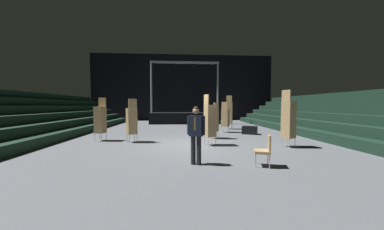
{
  "coord_description": "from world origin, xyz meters",
  "views": [
    {
      "loc": [
        -0.61,
        -8.86,
        1.81
      ],
      "look_at": [
        -0.03,
        -0.53,
        1.4
      ],
      "focal_mm": 18.07,
      "sensor_mm": 36.0,
      "label": 1
    }
  ],
  "objects_px": {
    "man_with_tie": "(196,132)",
    "chair_stack_front_right": "(225,117)",
    "stage_riser": "(185,117)",
    "equipment_road_case": "(250,130)",
    "chair_stack_mid_left": "(132,121)",
    "chair_stack_rear_right": "(229,112)",
    "chair_stack_mid_right": "(100,119)",
    "chair_stack_front_left": "(210,120)",
    "chair_stack_rear_left": "(213,121)",
    "chair_stack_mid_centre": "(289,119)",
    "loose_chair_near_man": "(265,149)"
  },
  "relations": [
    {
      "from": "man_with_tie",
      "to": "chair_stack_front_right",
      "type": "height_order",
      "value": "chair_stack_front_right"
    },
    {
      "from": "stage_riser",
      "to": "equipment_road_case",
      "type": "height_order",
      "value": "stage_riser"
    },
    {
      "from": "chair_stack_mid_left",
      "to": "man_with_tie",
      "type": "bearing_deg",
      "value": -83.89
    },
    {
      "from": "chair_stack_rear_right",
      "to": "chair_stack_mid_right",
      "type": "bearing_deg",
      "value": -128.54
    },
    {
      "from": "chair_stack_front_left",
      "to": "stage_riser",
      "type": "bearing_deg",
      "value": 166.15
    },
    {
      "from": "chair_stack_rear_left",
      "to": "chair_stack_mid_left",
      "type": "bearing_deg",
      "value": 148.06
    },
    {
      "from": "chair_stack_mid_left",
      "to": "chair_stack_mid_centre",
      "type": "distance_m",
      "value": 7.26
    },
    {
      "from": "stage_riser",
      "to": "chair_stack_rear_left",
      "type": "xyz_separation_m",
      "value": [
        1.29,
        -9.31,
        0.33
      ]
    },
    {
      "from": "equipment_road_case",
      "to": "loose_chair_near_man",
      "type": "relative_size",
      "value": 0.95
    },
    {
      "from": "stage_riser",
      "to": "chair_stack_mid_centre",
      "type": "relative_size",
      "value": 2.8
    },
    {
      "from": "chair_stack_front_right",
      "to": "stage_riser",
      "type": "bearing_deg",
      "value": 141.91
    },
    {
      "from": "stage_riser",
      "to": "chair_stack_rear_left",
      "type": "distance_m",
      "value": 9.41
    },
    {
      "from": "chair_stack_mid_right",
      "to": "chair_stack_rear_left",
      "type": "distance_m",
      "value": 5.91
    },
    {
      "from": "chair_stack_mid_right",
      "to": "loose_chair_near_man",
      "type": "distance_m",
      "value": 8.05
    },
    {
      "from": "chair_stack_mid_left",
      "to": "chair_stack_rear_left",
      "type": "relative_size",
      "value": 1.09
    },
    {
      "from": "chair_stack_front_left",
      "to": "chair_stack_rear_right",
      "type": "height_order",
      "value": "chair_stack_rear_right"
    },
    {
      "from": "chair_stack_mid_right",
      "to": "chair_stack_front_right",
      "type": "bearing_deg",
      "value": -145.23
    },
    {
      "from": "chair_stack_mid_left",
      "to": "chair_stack_rear_left",
      "type": "xyz_separation_m",
      "value": [
        4.22,
        0.78,
        -0.08
      ]
    },
    {
      "from": "chair_stack_mid_centre",
      "to": "chair_stack_rear_left",
      "type": "relative_size",
      "value": 1.26
    },
    {
      "from": "equipment_road_case",
      "to": "loose_chair_near_man",
      "type": "height_order",
      "value": "loose_chair_near_man"
    },
    {
      "from": "stage_riser",
      "to": "chair_stack_rear_right",
      "type": "relative_size",
      "value": 2.7
    },
    {
      "from": "stage_riser",
      "to": "chair_stack_rear_left",
      "type": "height_order",
      "value": "stage_riser"
    },
    {
      "from": "chair_stack_mid_right",
      "to": "chair_stack_rear_right",
      "type": "bearing_deg",
      "value": -136.27
    },
    {
      "from": "chair_stack_front_right",
      "to": "chair_stack_mid_left",
      "type": "height_order",
      "value": "chair_stack_mid_left"
    },
    {
      "from": "chair_stack_mid_left",
      "to": "loose_chair_near_man",
      "type": "xyz_separation_m",
      "value": [
        4.86,
        -4.17,
        -0.53
      ]
    },
    {
      "from": "stage_riser",
      "to": "chair_stack_mid_left",
      "type": "distance_m",
      "value": 10.52
    },
    {
      "from": "chair_stack_front_right",
      "to": "man_with_tie",
      "type": "bearing_deg",
      "value": -78.54
    },
    {
      "from": "chair_stack_front_right",
      "to": "chair_stack_mid_right",
      "type": "height_order",
      "value": "chair_stack_mid_right"
    },
    {
      "from": "chair_stack_front_right",
      "to": "chair_stack_rear_left",
      "type": "xyz_separation_m",
      "value": [
        -1.23,
        -2.32,
        -0.04
      ]
    },
    {
      "from": "chair_stack_front_right",
      "to": "chair_stack_mid_centre",
      "type": "relative_size",
      "value": 0.83
    },
    {
      "from": "chair_stack_front_left",
      "to": "chair_stack_rear_right",
      "type": "relative_size",
      "value": 0.9
    },
    {
      "from": "chair_stack_mid_right",
      "to": "equipment_road_case",
      "type": "relative_size",
      "value": 2.47
    },
    {
      "from": "chair_stack_mid_right",
      "to": "chair_stack_rear_right",
      "type": "distance_m",
      "value": 9.03
    },
    {
      "from": "chair_stack_mid_right",
      "to": "loose_chair_near_man",
      "type": "relative_size",
      "value": 2.35
    },
    {
      "from": "chair_stack_front_right",
      "to": "chair_stack_mid_centre",
      "type": "xyz_separation_m",
      "value": [
        1.62,
        -4.73,
        0.21
      ]
    },
    {
      "from": "chair_stack_mid_centre",
      "to": "chair_stack_mid_right",
      "type": "bearing_deg",
      "value": -126.6
    },
    {
      "from": "stage_riser",
      "to": "chair_stack_rear_right",
      "type": "distance_m",
      "value": 6.19
    },
    {
      "from": "stage_riser",
      "to": "chair_stack_front_right",
      "type": "height_order",
      "value": "stage_riser"
    },
    {
      "from": "chair_stack_rear_left",
      "to": "equipment_road_case",
      "type": "height_order",
      "value": "chair_stack_rear_left"
    },
    {
      "from": "chair_stack_mid_left",
      "to": "chair_stack_mid_right",
      "type": "bearing_deg",
      "value": 134.13
    },
    {
      "from": "stage_riser",
      "to": "chair_stack_mid_centre",
      "type": "height_order",
      "value": "stage_riser"
    },
    {
      "from": "chair_stack_front_right",
      "to": "chair_stack_mid_right",
      "type": "distance_m",
      "value": 7.61
    },
    {
      "from": "chair_stack_front_right",
      "to": "chair_stack_rear_left",
      "type": "distance_m",
      "value": 2.63
    },
    {
      "from": "stage_riser",
      "to": "man_with_tie",
      "type": "distance_m",
      "value": 13.95
    },
    {
      "from": "chair_stack_front_right",
      "to": "chair_stack_mid_right",
      "type": "xyz_separation_m",
      "value": [
        -7.14,
        -2.63,
        0.08
      ]
    },
    {
      "from": "chair_stack_mid_centre",
      "to": "chair_stack_rear_right",
      "type": "xyz_separation_m",
      "value": [
        -0.88,
        6.5,
        0.04
      ]
    },
    {
      "from": "chair_stack_front_right",
      "to": "equipment_road_case",
      "type": "relative_size",
      "value": 2.28
    },
    {
      "from": "stage_riser",
      "to": "loose_chair_near_man",
      "type": "xyz_separation_m",
      "value": [
        1.93,
        -14.27,
        -0.12
      ]
    },
    {
      "from": "chair_stack_mid_centre",
      "to": "chair_stack_mid_left",
      "type": "bearing_deg",
      "value": -126.11
    },
    {
      "from": "chair_stack_front_left",
      "to": "chair_stack_rear_left",
      "type": "height_order",
      "value": "chair_stack_front_left"
    }
  ]
}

